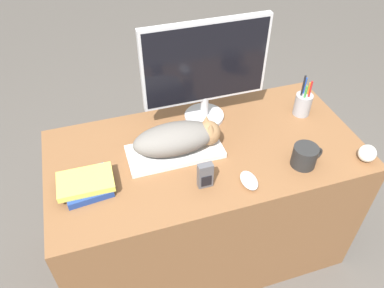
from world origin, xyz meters
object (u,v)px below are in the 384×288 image
Objects in this scene: cat at (180,138)px; phone at (205,175)px; monitor at (206,67)px; baseball at (367,153)px; coffee_mug at (305,156)px; pen_cup at (303,104)px; book_stack at (86,184)px; computer_mouse at (249,180)px; keyboard at (175,152)px.

phone is (0.04, -0.20, -0.03)m from cat.
monitor is 0.75m from baseball.
cat is 0.67× the size of monitor.
cat is at bearing 154.77° from coffee_mug.
phone is at bearing -153.37° from pen_cup.
book_stack is (-0.85, 0.13, -0.02)m from coffee_mug.
coffee_mug is 0.42m from phone.
coffee_mug is 0.63× the size of pen_cup.
pen_cup reaches higher than coffee_mug.
book_stack is (-0.43, 0.12, -0.03)m from phone.
phone reaches higher than coffee_mug.
phone reaches higher than computer_mouse.
baseball is 0.65× the size of phone.
baseball is (0.51, -0.03, 0.02)m from computer_mouse.
monitor reaches higher than keyboard.
cat reaches higher than baseball.
cat reaches higher than book_stack.
cat is 0.33m from computer_mouse.
phone is (-0.58, -0.29, -0.00)m from pen_cup.
monitor is 4.21× the size of coffee_mug.
monitor is 0.47m from phone.
phone is (-0.68, 0.07, 0.02)m from baseball.
monitor reaches higher than cat.
computer_mouse is 0.48× the size of book_stack.
pen_cup reaches higher than cat.
monitor is at bearing 26.20° from book_stack.
keyboard is 0.33m from computer_mouse.
baseball is at bearing -9.55° from book_stack.
cat is 3.32× the size of phone.
phone is (-0.17, 0.04, 0.04)m from computer_mouse.
cat is at bearing -131.74° from monitor.
cat is at bearing 129.90° from computer_mouse.
monitor is at bearing 48.26° from cat.
cat is 0.51m from coffee_mug.
monitor reaches higher than phone.
keyboard is 3.91× the size of computer_mouse.
pen_cup is at bearing 61.85° from coffee_mug.
phone is at bearing 174.37° from baseball.
phone reaches higher than baseball.
monitor reaches higher than coffee_mug.
keyboard is at bearing -135.29° from monitor.
cat is at bearing 100.96° from phone.
keyboard is 1.07× the size of cat.
pen_cup is 1.03m from book_stack.
coffee_mug is at bearing -8.80° from book_stack.
coffee_mug is (0.46, -0.22, -0.04)m from cat.
keyboard is at bearing 107.05° from phone.
keyboard is 0.72× the size of monitor.
coffee_mug is at bearing -118.15° from pen_cup.
baseball is at bearing -20.73° from cat.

